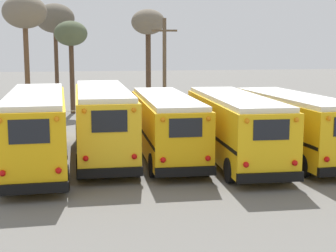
{
  "coord_description": "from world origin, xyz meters",
  "views": [
    {
      "loc": [
        -4.11,
        -23.59,
        5.42
      ],
      "look_at": [
        0.0,
        -0.29,
        1.62
      ],
      "focal_mm": 55.0,
      "sensor_mm": 36.0,
      "label": 1
    }
  ],
  "objects": [
    {
      "name": "school_bus_0",
      "position": [
        -5.93,
        -0.68,
        1.8
      ],
      "size": [
        2.86,
        10.84,
        3.32
      ],
      "color": "#EAAA0F",
      "rests_on": "ground"
    },
    {
      "name": "fence_line",
      "position": [
        0.0,
        7.72,
        0.99
      ],
      "size": [
        19.91,
        0.06,
        1.42
      ],
      "color": "#939399",
      "rests_on": "ground"
    },
    {
      "name": "ground_plane",
      "position": [
        0.0,
        0.0,
        0.0
      ],
      "size": [
        160.0,
        160.0,
        0.0
      ],
      "primitive_type": "plane",
      "color": "#66635E"
    },
    {
      "name": "school_bus_1",
      "position": [
        -2.96,
        0.93,
        1.82
      ],
      "size": [
        2.6,
        10.62,
        3.35
      ],
      "color": "yellow",
      "rests_on": "ground"
    },
    {
      "name": "bare_tree_0",
      "position": [
        1.87,
        19.87,
        6.95
      ],
      "size": [
        2.82,
        2.82,
        8.27
      ],
      "color": "#473323",
      "rests_on": "ground"
    },
    {
      "name": "school_bus_3",
      "position": [
        2.96,
        -1.12,
        1.68
      ],
      "size": [
        2.86,
        10.08,
        3.08
      ],
      "color": "yellow",
      "rests_on": "ground"
    },
    {
      "name": "school_bus_4",
      "position": [
        5.93,
        -0.92,
        1.65
      ],
      "size": [
        3.1,
        9.55,
        3.03
      ],
      "color": "yellow",
      "rests_on": "ground"
    },
    {
      "name": "bare_tree_3",
      "position": [
        -4.5,
        17.18,
        6.0
      ],
      "size": [
        2.54,
        2.54,
        7.15
      ],
      "color": "#473323",
      "rests_on": "ground"
    },
    {
      "name": "school_bus_2",
      "position": [
        -0.0,
        0.23,
        1.63
      ],
      "size": [
        2.6,
        9.87,
        2.99
      ],
      "color": "#EAAA0F",
      "rests_on": "ground"
    },
    {
      "name": "utility_pole",
      "position": [
        1.99,
        12.38,
        3.77
      ],
      "size": [
        1.8,
        0.27,
        7.18
      ],
      "color": "brown",
      "rests_on": "ground"
    },
    {
      "name": "bare_tree_2",
      "position": [
        -5.81,
        21.22,
        7.4
      ],
      "size": [
        3.25,
        3.25,
        8.74
      ],
      "color": "#473323",
      "rests_on": "ground"
    },
    {
      "name": "bare_tree_1",
      "position": [
        -7.56,
        13.83,
        7.43
      ],
      "size": [
        3.05,
        3.05,
        8.73
      ],
      "color": "brown",
      "rests_on": "ground"
    }
  ]
}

